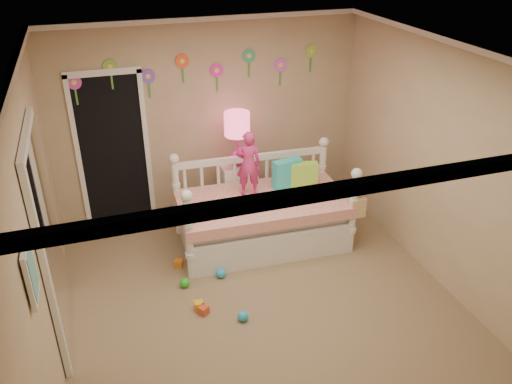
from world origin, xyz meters
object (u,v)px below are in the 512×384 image
object	(u,v)px
daybed	(262,202)
nightstand	(238,190)
table_lamp	(237,131)
child	(248,164)

from	to	relation	value
daybed	nightstand	size ratio (longest dim) A/B	2.71
daybed	table_lamp	world-z (taller)	table_lamp
nightstand	table_lamp	xyz separation A→B (m)	(-0.00, -0.00, 0.86)
daybed	table_lamp	xyz separation A→B (m)	(-0.09, 0.72, 0.68)
child	table_lamp	world-z (taller)	table_lamp
daybed	table_lamp	bearing A→B (deg)	100.02
daybed	nightstand	distance (m)	0.75
daybed	child	world-z (taller)	child
child	nightstand	xyz separation A→B (m)	(0.03, 0.57, -0.65)
table_lamp	child	bearing A→B (deg)	-93.36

